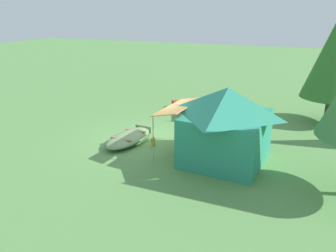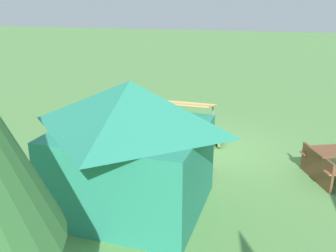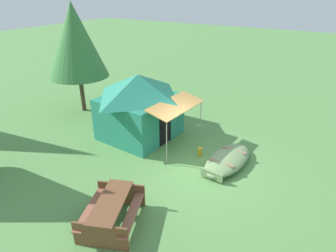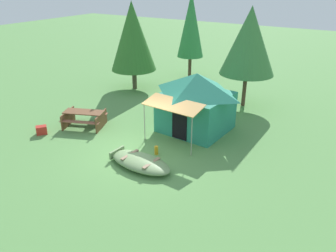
% 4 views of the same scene
% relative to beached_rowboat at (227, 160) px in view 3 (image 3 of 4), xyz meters
% --- Properties ---
extents(ground_plane, '(80.00, 80.00, 0.00)m').
position_rel_beached_rowboat_xyz_m(ground_plane, '(-0.74, 0.86, -0.20)').
color(ground_plane, '#588E49').
extents(beached_rowboat, '(2.76, 1.45, 0.38)m').
position_rel_beached_rowboat_xyz_m(beached_rowboat, '(0.00, 0.00, 0.00)').
color(beached_rowboat, '#6C8B57').
rests_on(beached_rowboat, ground_plane).
extents(canvas_cabin_tent, '(3.32, 4.03, 2.74)m').
position_rel_beached_rowboat_xyz_m(canvas_cabin_tent, '(0.25, 4.11, 1.22)').
color(canvas_cabin_tent, '#278469').
rests_on(canvas_cabin_tent, ground_plane).
extents(picnic_table, '(2.29, 2.02, 0.78)m').
position_rel_beached_rowboat_xyz_m(picnic_table, '(-4.47, 1.63, 0.29)').
color(picnic_table, brown).
rests_on(picnic_table, ground_plane).
extents(fuel_can, '(0.20, 0.20, 0.36)m').
position_rel_beached_rowboat_xyz_m(fuel_can, '(0.01, 1.12, -0.02)').
color(fuel_can, gold).
rests_on(fuel_can, ground_plane).
extents(pine_tree_far_center, '(2.91, 2.91, 5.35)m').
position_rel_beached_rowboat_xyz_m(pine_tree_far_center, '(1.10, 8.37, 3.38)').
color(pine_tree_far_center, '#4E3427').
rests_on(pine_tree_far_center, ground_plane).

